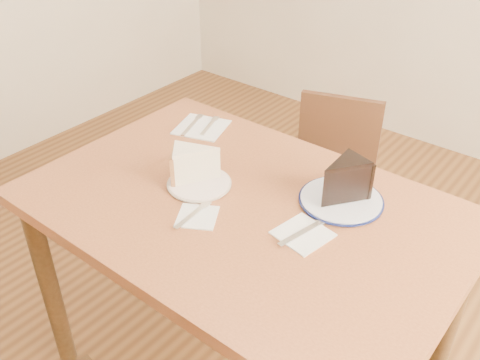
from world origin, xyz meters
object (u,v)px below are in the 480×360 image
chair_far (328,187)px  plate_navy (341,200)px  carrot_cake (198,165)px  chocolate_cake (341,183)px  table (243,231)px  plate_cream (199,184)px

chair_far → plate_navy: size_ratio=3.40×
chair_far → carrot_cake: size_ratio=5.85×
chocolate_cake → chair_far: bearing=-43.1°
table → plate_cream: (-0.15, -0.01, 0.10)m
plate_cream → carrot_cake: carrot_cake is taller
chair_far → carrot_cake: (-0.09, -0.64, 0.38)m
table → chair_far: chair_far is taller
plate_navy → chocolate_cake: bearing=-112.9°
carrot_cake → plate_navy: bearing=74.2°
table → plate_navy: bearing=40.1°
table → chair_far: 0.69m
plate_navy → chocolate_cake: chocolate_cake is taller
plate_navy → carrot_cake: carrot_cake is taller
plate_cream → plate_navy: same height
plate_navy → carrot_cake: (-0.38, -0.17, 0.05)m
table → plate_cream: size_ratio=6.73×
plate_cream → carrot_cake: 0.06m
table → chocolate_cake: size_ratio=9.13×
plate_cream → plate_navy: 0.41m
chair_far → carrot_cake: 0.75m
table → plate_cream: bearing=-176.0°
chair_far → plate_cream: bearing=64.9°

